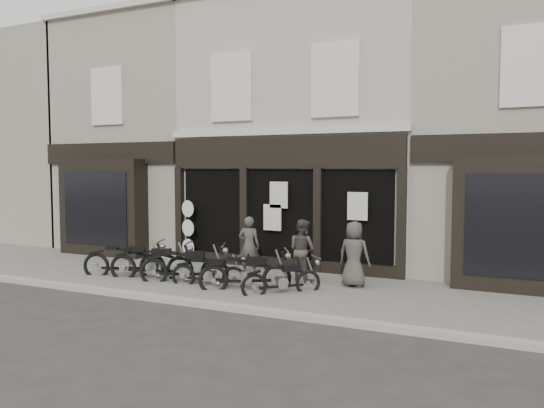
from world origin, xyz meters
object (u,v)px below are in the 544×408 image
at_px(motorcycle_3, 209,275).
at_px(motorcycle_5, 282,282).
at_px(man_right, 354,254).
at_px(motorcycle_4, 246,276).
at_px(motorcycle_0, 125,264).
at_px(man_left, 249,245).
at_px(motorcycle_2, 185,269).
at_px(advert_sign_post, 189,233).
at_px(motorcycle_1, 152,266).
at_px(man_centre, 302,250).

distance_m(motorcycle_3, motorcycle_5, 1.97).
bearing_deg(man_right, motorcycle_4, 34.95).
distance_m(motorcycle_0, man_left, 3.37).
bearing_deg(man_right, motorcycle_2, 22.07).
height_order(man_right, advert_sign_post, advert_sign_post).
xyz_separation_m(motorcycle_1, man_centre, (3.70, 1.38, 0.48)).
height_order(motorcycle_0, motorcycle_5, motorcycle_0).
distance_m(man_left, man_centre, 1.60).
bearing_deg(motorcycle_4, man_centre, 28.08).
bearing_deg(motorcycle_4, man_left, 84.43).
height_order(man_left, man_centre, man_left).
distance_m(motorcycle_1, motorcycle_5, 3.77).
bearing_deg(man_left, motorcycle_0, 11.96).
bearing_deg(motorcycle_1, man_centre, 3.85).
relative_size(man_centre, man_right, 0.99).
bearing_deg(motorcycle_0, advert_sign_post, 60.39).
bearing_deg(man_centre, motorcycle_1, 43.77).
distance_m(motorcycle_3, man_right, 3.61).
height_order(motorcycle_2, advert_sign_post, advert_sign_post).
relative_size(motorcycle_2, man_centre, 1.35).
bearing_deg(motorcycle_3, motorcycle_2, 161.19).
bearing_deg(motorcycle_5, motorcycle_0, 136.86).
bearing_deg(motorcycle_1, man_right, -2.78).
distance_m(motorcycle_0, motorcycle_3, 2.67).
bearing_deg(man_left, motorcycle_3, 64.08).
bearing_deg(man_centre, motorcycle_0, 40.71).
height_order(motorcycle_0, motorcycle_4, motorcycle_0).
relative_size(motorcycle_0, motorcycle_5, 1.40).
height_order(man_centre, advert_sign_post, advert_sign_post).
bearing_deg(motorcycle_2, man_left, 30.49).
relative_size(motorcycle_5, man_centre, 0.99).
relative_size(motorcycle_1, motorcycle_2, 1.04).
distance_m(man_centre, advert_sign_post, 4.25).
bearing_deg(advert_sign_post, man_right, 1.76).
bearing_deg(motorcycle_5, man_centre, 50.01).
distance_m(motorcycle_3, man_left, 1.69).
relative_size(motorcycle_2, man_right, 1.33).
distance_m(motorcycle_2, motorcycle_3, 0.78).
xyz_separation_m(motorcycle_0, man_right, (5.96, 1.31, 0.49)).
xyz_separation_m(motorcycle_0, advert_sign_post, (0.42, 2.41, 0.58)).
bearing_deg(motorcycle_4, motorcycle_3, 151.19).
bearing_deg(motorcycle_4, motorcycle_2, 147.31).
distance_m(motorcycle_5, man_left, 2.34).
height_order(motorcycle_2, man_right, man_right).
xyz_separation_m(motorcycle_4, man_left, (-0.73, 1.54, 0.49)).
bearing_deg(advert_sign_post, motorcycle_1, -66.50).
bearing_deg(motorcycle_1, man_left, 18.50).
bearing_deg(man_right, man_left, 0.66).
bearing_deg(man_centre, man_left, 19.80).
relative_size(motorcycle_2, motorcycle_5, 1.36).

